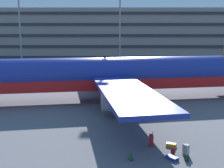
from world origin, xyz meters
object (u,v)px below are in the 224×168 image
suitcase_purple (171,145)px  backpack_laid_flat (187,158)px  airliner (105,75)px  suitcase_large (151,140)px  suitcase_orange (186,149)px  backpack_scuffed (131,157)px  suitcase_red (172,158)px  backpack_small (173,151)px

suitcase_purple → backpack_laid_flat: backpack_laid_flat is taller
airliner → suitcase_large: size_ratio=40.66×
suitcase_orange → backpack_scuffed: (-3.69, -0.88, -0.19)m
suitcase_orange → backpack_scuffed: suitcase_orange is taller
suitcase_orange → suitcase_red: bearing=-144.5°
suitcase_red → suitcase_purple: suitcase_purple is taller
backpack_small → backpack_scuffed: backpack_small is taller
airliner → suitcase_large: bearing=-75.0°
suitcase_purple → backpack_scuffed: bearing=-142.7°
suitcase_red → backpack_laid_flat: size_ratio=1.81×
suitcase_purple → backpack_laid_flat: bearing=-76.4°
suitcase_large → backpack_small: (1.28, -1.44, -0.23)m
suitcase_large → backpack_laid_flat: suitcase_large is taller
suitcase_large → backpack_small: size_ratio=2.12×
suitcase_orange → backpack_laid_flat: size_ratio=1.67×
suitcase_red → backpack_laid_flat: bearing=-11.8°
airliner → suitcase_orange: (5.80, -15.33, -2.63)m
suitcase_orange → suitcase_large: (-2.10, 1.51, 0.06)m
airliner → suitcase_red: 17.02m
backpack_laid_flat → backpack_small: bearing=124.2°
suitcase_red → backpack_scuffed: bearing=-177.2°
airliner → suitcase_purple: (5.10, -13.93, -2.90)m
suitcase_red → suitcase_orange: suitcase_orange is taller
suitcase_orange → backpack_small: suitcase_orange is taller
airliner → backpack_scuffed: airliner is taller
backpack_laid_flat → backpack_scuffed: (-3.56, 0.07, -0.01)m
suitcase_orange → suitcase_large: suitcase_large is taller
backpack_scuffed → backpack_small: bearing=18.5°
suitcase_purple → backpack_small: size_ratio=1.59×
suitcase_purple → backpack_laid_flat: (0.57, -2.35, 0.09)m
suitcase_red → suitcase_purple: (0.36, 2.16, 0.01)m
suitcase_purple → backpack_laid_flat: size_ratio=1.59×
suitcase_red → backpack_small: size_ratio=1.81×
suitcase_purple → suitcase_large: size_ratio=0.75×
airliner → suitcase_large: (3.69, -13.82, -2.58)m
airliner → backpack_laid_flat: (5.67, -16.28, -2.81)m
suitcase_purple → backpack_scuffed: 3.76m
airliner → backpack_scuffed: (2.11, -16.21, -2.82)m
backpack_scuffed → backpack_laid_flat: bearing=-1.1°
backpack_small → backpack_laid_flat: backpack_small is taller
suitcase_large → backpack_small: bearing=-48.4°
airliner → backpack_laid_flat: size_ratio=86.53×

